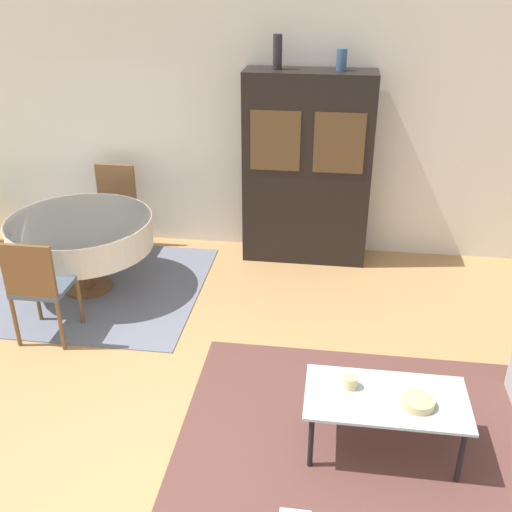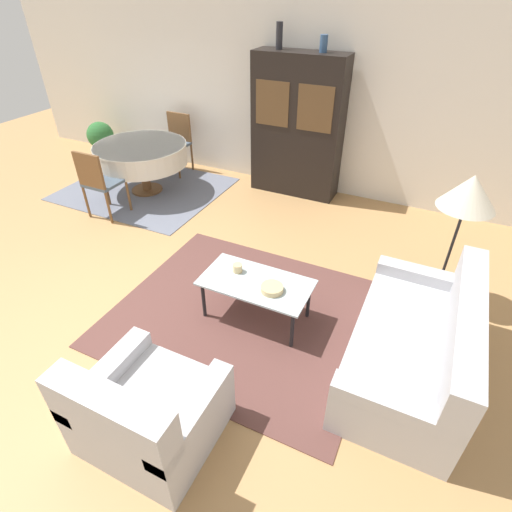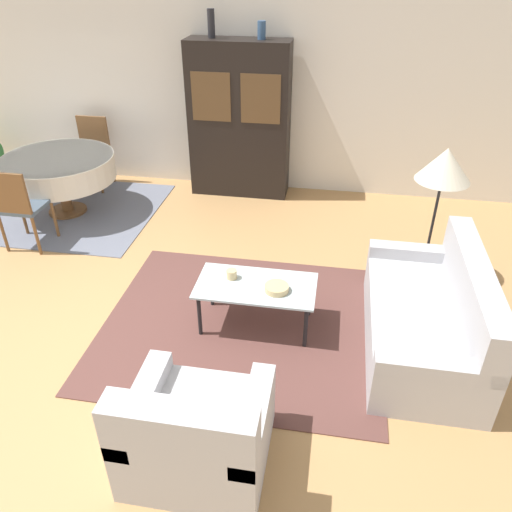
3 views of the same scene
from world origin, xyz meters
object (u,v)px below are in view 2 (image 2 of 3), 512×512
Objects in this scene: armchair at (146,413)px; vase_short at (324,44)px; dining_table at (141,154)px; potted_plant at (101,139)px; cup at (238,268)px; couch at (416,347)px; dining_chair_near at (98,180)px; dining_chair_far at (176,139)px; vase_tall at (279,36)px; floor_lamp at (469,195)px; coffee_table at (256,285)px; display_cabinet at (297,127)px; bowl at (272,288)px.

vase_short is at bearing 93.75° from armchair.
potted_plant is (-1.57, 0.75, -0.23)m from dining_table.
couch is at bearing -3.33° from cup.
dining_chair_near reaches higher than couch.
dining_chair_far reaches higher than dining_table.
floor_lamp is at bearing -34.04° from vase_tall.
armchair is 3.26m from floor_lamp.
vase_short reaches higher than dining_chair_near.
vase_tall is at bearing 145.96° from floor_lamp.
floor_lamp is 3.34m from vase_tall.
floor_lamp is at bearing 2.16° from dining_chair_near.
dining_chair_far is at bearing 122.27° from armchair.
armchair is 0.86× the size of coffee_table.
coffee_table is at bearing -76.06° from display_cabinet.
bowl is at bearing -18.06° from dining_chair_near.
armchair is 0.64× the size of floor_lamp.
floor_lamp is at bearing -13.97° from potted_plant.
dining_chair_far reaches higher than potted_plant.
armchair is 1.51m from coffee_table.
dining_chair_near is 2.73m from cup.
armchair is 0.94× the size of dining_chair_far.
dining_chair_near is 3.46m from vase_short.
dining_table is at bearing 146.93° from coffee_table.
floor_lamp is (1.74, 2.60, 0.92)m from armchair.
floor_lamp reaches higher than cup.
dining_chair_near is 2.29m from potted_plant.
display_cabinet is at bearing 99.74° from cup.
couch is 1.80× the size of dining_chair_near.
floor_lamp is 6.82× the size of vase_short.
couch is 0.86× the size of display_cabinet.
display_cabinet reaches higher than cup.
dining_table is at bearing -156.47° from vase_short.
potted_plant is at bearing -175.40° from display_cabinet.
dining_chair_far is (0.00, 1.82, 0.00)m from dining_chair_near.
vase_tall reaches higher than armchair.
couch is at bearing -23.97° from potted_plant.
couch reaches higher than dining_table.
potted_plant reaches higher than bowl.
cup is at bearing -86.08° from vase_short.
vase_tall is at bearing 109.92° from coffee_table.
coffee_table is 2.98m from dining_chair_near.
vase_tall is at bearing 179.84° from display_cabinet.
potted_plant is (-4.58, 2.64, -0.09)m from bowl.
dining_chair_far is 2.86m from vase_short.
display_cabinet is 3.74m from potted_plant.
dining_chair_far is (-2.11, -0.13, -0.45)m from display_cabinet.
bowl is (3.01, -2.81, -0.08)m from dining_chair_far.
bowl is 1.02× the size of vase_short.
couch reaches higher than cup.
coffee_table is 0.75× the size of floor_lamp.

